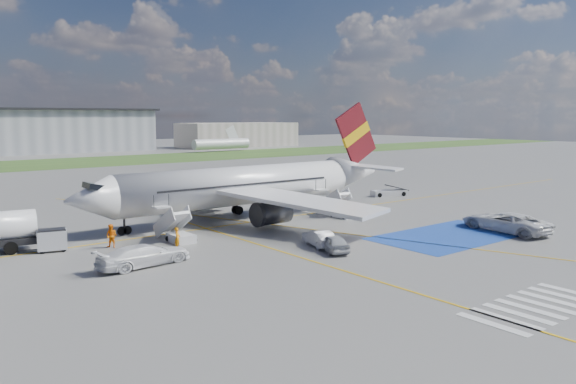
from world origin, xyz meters
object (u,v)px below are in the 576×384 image
object	(u,v)px
belt_loader	(389,193)
car_silver_a	(333,243)
car_silver_b	(319,238)
gpu_cart	(52,241)
van_white_b	(144,252)
van_white_a	(505,218)
airliner	(251,185)

from	to	relation	value
belt_loader	car_silver_a	bearing A→B (deg)	-126.84
car_silver_a	car_silver_b	bearing A→B (deg)	-77.99
belt_loader	gpu_cart	bearing A→B (deg)	-155.19
van_white_b	van_white_a	bearing A→B (deg)	-112.71
car_silver_a	gpu_cart	bearing A→B (deg)	-16.11
airliner	van_white_b	distance (m)	19.80
airliner	belt_loader	bearing A→B (deg)	4.21
car_silver_b	van_white_b	distance (m)	13.85
car_silver_b	van_white_a	size ratio (longest dim) A/B	0.64
belt_loader	van_white_a	size ratio (longest dim) A/B	0.81
belt_loader	van_white_a	world-z (taller)	van_white_a
airliner	belt_loader	world-z (taller)	airliner
gpu_cart	van_white_a	distance (m)	38.45
gpu_cart	van_white_b	size ratio (longest dim) A/B	0.46
gpu_cart	belt_loader	world-z (taller)	gpu_cart
gpu_cart	car_silver_b	world-z (taller)	gpu_cart
car_silver_a	van_white_b	bearing A→B (deg)	1.05
gpu_cart	car_silver_b	distance (m)	20.72
airliner	car_silver_a	xyz separation A→B (m)	(-3.36, -15.89, -2.73)
gpu_cart	car_silver_b	size ratio (longest dim) A/B	0.59
car_silver_b	van_white_b	world-z (taller)	van_white_b
airliner	car_silver_b	bearing A→B (deg)	-102.13
car_silver_a	van_white_b	world-z (taller)	van_white_b
belt_loader	car_silver_b	bearing A→B (deg)	-129.70
airliner	belt_loader	xyz separation A→B (m)	(22.96, 1.69, -3.02)
belt_loader	car_silver_b	xyz separation A→B (m)	(-25.94, -15.51, 0.29)
van_white_a	car_silver_a	bearing A→B (deg)	-6.37
car_silver_a	van_white_b	distance (m)	14.09
airliner	belt_loader	distance (m)	23.22
car_silver_a	van_white_a	distance (m)	17.78
car_silver_a	car_silver_b	xyz separation A→B (m)	(0.38, 2.07, -0.00)
airliner	car_silver_b	distance (m)	14.40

